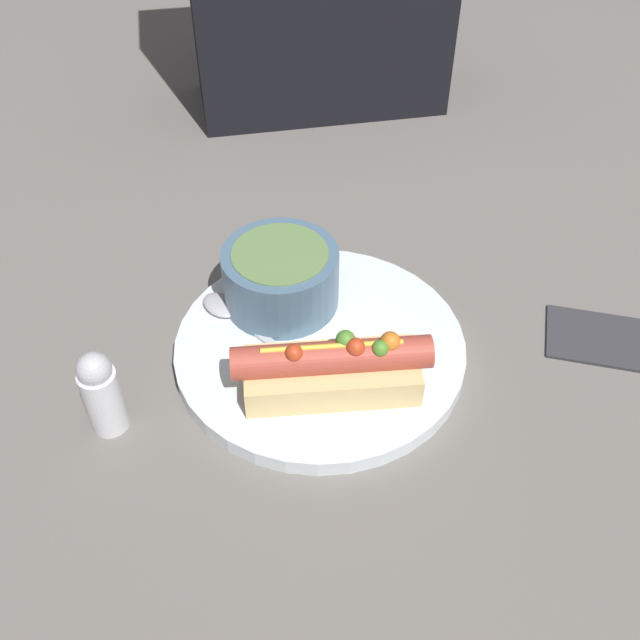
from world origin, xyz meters
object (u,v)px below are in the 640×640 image
hot_dog (332,368)px  spoon (235,317)px  soup_bowl (281,275)px  salt_shaker (101,392)px

hot_dog → spoon: (-0.07, 0.09, -0.02)m
hot_dog → soup_bowl: 0.12m
hot_dog → spoon: 0.12m
salt_shaker → soup_bowl: bearing=33.6°
soup_bowl → salt_shaker: salt_shaker is taller
spoon → salt_shaker: bearing=93.5°
hot_dog → salt_shaker: size_ratio=2.00×
spoon → salt_shaker: salt_shaker is taller
salt_shaker → spoon: bearing=37.6°
hot_dog → salt_shaker: bearing=-176.6°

